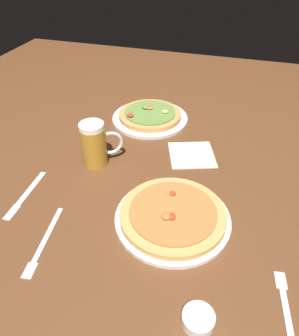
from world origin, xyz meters
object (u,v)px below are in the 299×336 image
object	(u,v)px
pizza_plate_near	(173,216)
ramekin_sauce	(198,319)
knife_right	(26,194)
fork_spare	(44,241)
napkin_folded	(192,154)
beer_mug_dark	(96,144)
fork_left	(287,312)
pizza_plate_far	(150,116)

from	to	relation	value
pizza_plate_near	ramekin_sauce	xyz separation A→B (m)	(0.12, -0.26, -0.00)
ramekin_sauce	pizza_plate_near	bearing A→B (deg)	113.91
pizza_plate_near	knife_right	bearing A→B (deg)	-176.13
knife_right	fork_spare	xyz separation A→B (m)	(0.15, -0.14, 0.00)
napkin_folded	beer_mug_dark	bearing A→B (deg)	-156.47
ramekin_sauce	napkin_folded	bearing A→B (deg)	101.84
fork_left	knife_right	bearing A→B (deg)	168.04
pizza_plate_near	pizza_plate_far	distance (m)	0.56
pizza_plate_near	fork_left	size ratio (longest dim) A/B	1.52
beer_mug_dark	ramekin_sauce	distance (m)	0.62
napkin_folded	fork_left	xyz separation A→B (m)	(0.30, -0.50, -0.00)
pizza_plate_near	beer_mug_dark	size ratio (longest dim) A/B	2.09
ramekin_sauce	knife_right	world-z (taller)	ramekin_sauce
pizza_plate_near	beer_mug_dark	bearing A→B (deg)	149.04
ramekin_sauce	beer_mug_dark	bearing A→B (deg)	133.54
pizza_plate_near	ramekin_sauce	size ratio (longest dim) A/B	4.65
ramekin_sauce	knife_right	xyz separation A→B (m)	(-0.56, 0.23, -0.01)
knife_right	fork_spare	bearing A→B (deg)	-43.51
pizza_plate_far	napkin_folded	world-z (taller)	pizza_plate_far
pizza_plate_near	knife_right	world-z (taller)	pizza_plate_near
pizza_plate_far	ramekin_sauce	size ratio (longest dim) A/B	4.55
pizza_plate_near	napkin_folded	bearing A→B (deg)	90.97
pizza_plate_far	fork_spare	xyz separation A→B (m)	(-0.08, -0.69, -0.01)
fork_spare	knife_right	bearing A→B (deg)	136.49
ramekin_sauce	fork_spare	size ratio (longest dim) A/B	0.30
ramekin_sauce	fork_spare	distance (m)	0.43
pizza_plate_far	beer_mug_dark	xyz separation A→B (m)	(-0.09, -0.33, 0.06)
pizza_plate_near	fork_spare	size ratio (longest dim) A/B	1.40
pizza_plate_far	napkin_folded	xyz separation A→B (m)	(0.21, -0.20, -0.01)
pizza_plate_far	beer_mug_dark	bearing A→B (deg)	-104.80
ramekin_sauce	knife_right	bearing A→B (deg)	157.76
beer_mug_dark	fork_spare	world-z (taller)	beer_mug_dark
pizza_plate_far	ramekin_sauce	xyz separation A→B (m)	(0.34, -0.78, -0.00)
fork_left	knife_right	distance (m)	0.76
beer_mug_dark	knife_right	world-z (taller)	beer_mug_dark
napkin_folded	knife_right	xyz separation A→B (m)	(-0.44, -0.35, -0.00)
fork_left	fork_spare	bearing A→B (deg)	178.44
knife_right	pizza_plate_near	bearing A→B (deg)	3.87
pizza_plate_far	fork_spare	world-z (taller)	pizza_plate_far
ramekin_sauce	fork_spare	bearing A→B (deg)	167.81
beer_mug_dark	fork_left	world-z (taller)	beer_mug_dark
ramekin_sauce	pizza_plate_far	bearing A→B (deg)	113.34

